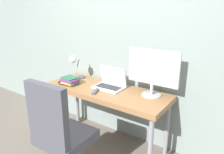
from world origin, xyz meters
name	(u,v)px	position (x,y,z in m)	size (l,w,h in m)	color
ground_plane	(93,154)	(0.00, 0.00, 0.00)	(12.00, 12.00, 0.00)	#70665B
wall_back	(122,39)	(0.00, 0.63, 1.30)	(8.00, 0.05, 2.60)	gray
desk	(106,95)	(0.00, 0.28, 0.67)	(1.53, 0.56, 0.74)	#996B42
laptop	(110,84)	(0.01, 0.35, 0.79)	(0.36, 0.24, 0.25)	silver
monitor	(153,70)	(0.52, 0.42, 1.03)	(0.58, 0.22, 0.51)	#B7B7BC
desk_lamp	(75,64)	(-0.54, 0.33, 0.96)	(0.13, 0.24, 0.33)	#4C4C51
office_chair	(59,130)	(0.02, -0.49, 0.59)	(0.53, 0.55, 1.08)	black
book_stack	(70,81)	(-0.48, 0.16, 0.79)	(0.23, 0.20, 0.09)	#286B47
tv_remote	(95,91)	(-0.04, 0.13, 0.75)	(0.09, 0.17, 0.02)	#4C4C51
game_controller	(63,82)	(-0.56, 0.12, 0.76)	(0.13, 0.10, 0.04)	black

